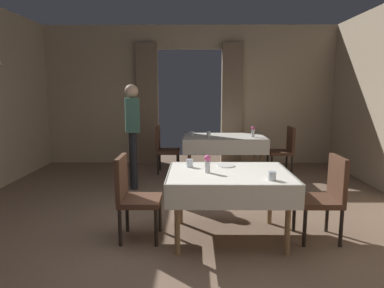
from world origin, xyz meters
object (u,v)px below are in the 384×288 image
at_px(glass_mid_c, 272,176).
at_px(chair_far_right, 284,148).
at_px(chair_mid_right, 326,194).
at_px(person_waiter_by_doorway, 132,127).
at_px(flower_vase_far, 253,131).
at_px(flower_vase_mid, 208,163).
at_px(dining_table_mid, 229,180).
at_px(glass_far_c, 192,133).
at_px(plate_mid_b, 226,166).
at_px(dining_table_far, 224,140).
at_px(glass_mid_d, 190,163).
at_px(chair_far_left, 164,147).
at_px(glass_far_b, 209,134).
at_px(chair_mid_left, 133,194).

bearing_deg(glass_mid_c, chair_far_right, 73.27).
xyz_separation_m(chair_mid_right, glass_mid_c, (-0.66, -0.31, 0.28)).
bearing_deg(person_waiter_by_doorway, flower_vase_far, 21.10).
bearing_deg(chair_far_right, flower_vase_mid, -118.70).
height_order(dining_table_mid, glass_far_c, glass_far_c).
bearing_deg(flower_vase_mid, plate_mid_b, 54.18).
distance_m(dining_table_far, glass_mid_d, 2.74).
xyz_separation_m(dining_table_far, flower_vase_mid, (-0.42, -2.93, 0.19)).
bearing_deg(glass_mid_d, dining_table_far, 76.96).
height_order(chair_mid_right, person_waiter_by_doorway, person_waiter_by_doorway).
relative_size(chair_mid_right, chair_far_left, 1.00).
xyz_separation_m(dining_table_far, person_waiter_by_doorway, (-1.59, -0.95, 0.36)).
height_order(dining_table_far, chair_mid_right, chair_mid_right).
xyz_separation_m(chair_far_right, glass_mid_c, (-0.96, -3.21, 0.28)).
xyz_separation_m(glass_mid_d, flower_vase_far, (1.15, 2.53, 0.06)).
bearing_deg(dining_table_far, glass_far_b, -151.50).
relative_size(flower_vase_mid, glass_mid_d, 2.10).
bearing_deg(dining_table_mid, glass_far_c, 98.38).
height_order(dining_table_mid, flower_vase_mid, flower_vase_mid).
height_order(chair_far_left, glass_far_c, chair_far_left).
distance_m(chair_far_left, glass_mid_d, 2.83).
bearing_deg(glass_far_b, chair_mid_left, -108.60).
relative_size(chair_far_left, glass_mid_c, 10.54).
bearing_deg(glass_far_c, chair_mid_left, -101.75).
height_order(plate_mid_b, person_waiter_by_doorway, person_waiter_by_doorway).
xyz_separation_m(flower_vase_mid, flower_vase_far, (0.96, 2.80, 0.01)).
relative_size(dining_table_mid, glass_mid_d, 14.48).
relative_size(dining_table_mid, glass_mid_c, 15.09).
height_order(dining_table_far, plate_mid_b, plate_mid_b).
bearing_deg(chair_far_left, flower_vase_far, -7.53).
bearing_deg(flower_vase_mid, dining_table_far, 81.81).
bearing_deg(flower_vase_mid, person_waiter_by_doorway, 120.49).
bearing_deg(chair_far_right, person_waiter_by_doorway, -161.44).
height_order(dining_table_mid, glass_far_b, glass_far_b).
height_order(glass_mid_d, glass_far_c, glass_mid_d).
bearing_deg(chair_far_left, flower_vase_mid, -76.15).
height_order(chair_mid_left, chair_far_left, same).
height_order(glass_mid_c, flower_vase_far, flower_vase_far).
bearing_deg(glass_mid_c, chair_mid_right, 25.05).
xyz_separation_m(dining_table_far, glass_mid_d, (-0.62, -2.67, 0.13)).
height_order(chair_mid_right, flower_vase_far, flower_vase_far).
relative_size(glass_mid_d, flower_vase_far, 0.45).
bearing_deg(plate_mid_b, dining_table_mid, -87.92).
bearing_deg(flower_vase_far, dining_table_far, 166.01).
xyz_separation_m(flower_vase_far, person_waiter_by_doorway, (-2.12, -0.82, 0.16)).
bearing_deg(glass_mid_d, person_waiter_by_doorway, 119.50).
relative_size(dining_table_far, plate_mid_b, 7.64).
height_order(dining_table_mid, glass_mid_d, glass_mid_d).
distance_m(chair_mid_left, flower_vase_far, 3.33).
distance_m(glass_far_b, person_waiter_by_doorway, 1.52).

